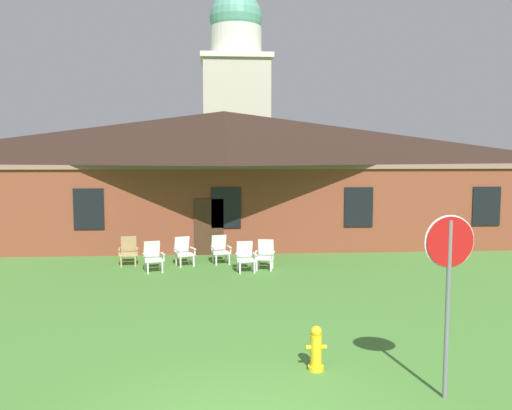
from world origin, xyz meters
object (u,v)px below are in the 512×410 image
object	(u,v)px
lawn_chair_by_porch	(129,250)
lawn_chair_far_side	(265,254)
lawn_chair_near_door	(153,256)
stop_sign	(449,269)
lawn_chair_middle	(220,249)
lawn_chair_left_end	(184,251)
fire_hydrant	(316,349)
lawn_chair_right_end	(245,256)

from	to	relation	value
lawn_chair_by_porch	lawn_chair_far_side	world-z (taller)	same
lawn_chair_near_door	stop_sign	bearing A→B (deg)	-59.44
lawn_chair_middle	lawn_chair_near_door	bearing A→B (deg)	-151.96
lawn_chair_middle	lawn_chair_by_porch	bearing A→B (deg)	-178.61
lawn_chair_left_end	lawn_chair_far_side	distance (m)	2.82
stop_sign	lawn_chair_middle	xyz separation A→B (m)	(-3.40, 10.56, -1.53)
lawn_chair_left_end	lawn_chair_by_porch	bearing A→B (deg)	174.36
lawn_chair_near_door	fire_hydrant	world-z (taller)	lawn_chair_near_door
lawn_chair_by_porch	lawn_chair_middle	distance (m)	3.10
stop_sign	lawn_chair_near_door	size ratio (longest dim) A/B	2.97
lawn_chair_near_door	lawn_chair_middle	bearing A→B (deg)	28.04
lawn_chair_by_porch	lawn_chair_far_side	distance (m)	4.68
lawn_chair_far_side	lawn_chair_by_porch	bearing A→B (deg)	167.78
lawn_chair_right_end	lawn_chair_far_side	world-z (taller)	same
lawn_chair_near_door	lawn_chair_right_end	world-z (taller)	same
lawn_chair_right_end	lawn_chair_far_side	xyz separation A→B (m)	(0.67, 0.30, 0.00)
lawn_chair_right_end	lawn_chair_middle	bearing A→B (deg)	120.39
lawn_chair_near_door	lawn_chair_left_end	world-z (taller)	same
lawn_chair_far_side	lawn_chair_middle	bearing A→B (deg)	144.08
lawn_chair_middle	fire_hydrant	distance (m)	9.51
lawn_chair_left_end	lawn_chair_middle	size ratio (longest dim) A/B	1.00
stop_sign	lawn_chair_far_side	bearing A→B (deg)	101.49
lawn_chair_by_porch	lawn_chair_middle	size ratio (longest dim) A/B	1.00
lawn_chair_right_end	lawn_chair_far_side	size ratio (longest dim) A/B	1.00
stop_sign	lawn_chair_left_end	xyz separation A→B (m)	(-4.64, 10.30, -1.53)
lawn_chair_left_end	lawn_chair_right_end	size ratio (longest dim) A/B	1.00
lawn_chair_near_door	fire_hydrant	bearing A→B (deg)	-65.33
stop_sign	fire_hydrant	size ratio (longest dim) A/B	3.59
stop_sign	lawn_chair_right_end	bearing A→B (deg)	105.78
lawn_chair_by_porch	lawn_chair_left_end	size ratio (longest dim) A/B	1.00
lawn_chair_near_door	lawn_chair_far_side	distance (m)	3.63
lawn_chair_by_porch	lawn_chair_far_side	size ratio (longest dim) A/B	1.00
lawn_chair_near_door	lawn_chair_far_side	bearing A→B (deg)	1.33
lawn_chair_right_end	fire_hydrant	world-z (taller)	lawn_chair_right_end
lawn_chair_right_end	fire_hydrant	bearing A→B (deg)	-84.20
lawn_chair_by_porch	lawn_chair_right_end	world-z (taller)	same
lawn_chair_middle	fire_hydrant	xyz separation A→B (m)	(1.62, -9.37, -0.12)
lawn_chair_by_porch	lawn_chair_far_side	bearing A→B (deg)	-12.22
lawn_chair_far_side	lawn_chair_right_end	bearing A→B (deg)	-155.48
lawn_chair_near_door	lawn_chair_by_porch	bearing A→B (deg)	131.22
lawn_chair_left_end	lawn_chair_middle	distance (m)	1.26
lawn_chair_middle	lawn_chair_right_end	size ratio (longest dim) A/B	1.00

